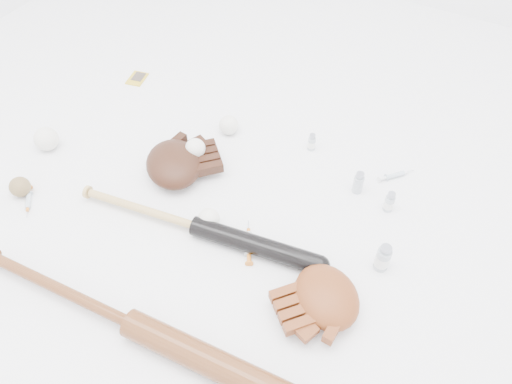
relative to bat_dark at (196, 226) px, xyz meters
The scene contains 19 objects.
bat_dark is the anchor object (origin of this frame).
bat_wood 0.34m from the bat_dark, 84.58° to the right, with size 0.99×0.07×0.07m, color brown, non-canonical shape.
glove_dark 0.25m from the bat_dark, 139.60° to the left, with size 0.25×0.25×0.09m, color black, non-canonical shape.
glove_tan 0.43m from the bat_dark, ahead, with size 0.24×0.24×0.09m, color brown, non-canonical shape.
trading_card 0.80m from the bat_dark, 140.55° to the left, with size 0.06×0.09×0.00m, color gold.
pedestal 0.28m from the bat_dark, 123.35° to the left, with size 0.07×0.07×0.04m, color white.
baseball_on_pedestal 0.29m from the bat_dark, 123.35° to the left, with size 0.07×0.07×0.07m, color white.
baseball_left 0.64m from the bat_dark, behind, with size 0.08×0.08×0.08m, color white.
baseball_upper 0.44m from the bat_dark, 108.70° to the left, with size 0.07×0.07×0.07m, color white.
baseball_mid 0.04m from the bat_dark, 63.07° to the left, with size 0.07×0.07×0.07m, color white.
baseball_aged 0.58m from the bat_dark, 166.03° to the right, with size 0.06×0.06×0.06m, color olive.
syringe_0 0.55m from the bat_dark, 163.14° to the right, with size 0.14×0.02×0.02m, color #ADBCC6, non-canonical shape.
syringe_1 0.16m from the bat_dark, 12.08° to the left, with size 0.17×0.03×0.02m, color #ADBCC6, non-canonical shape.
syringe_2 0.67m from the bat_dark, 48.54° to the left, with size 0.14×0.02×0.02m, color #ADBCC6, non-canonical shape.
vial_0 0.51m from the bat_dark, 73.13° to the left, with size 0.03×0.03×0.07m, color #ABB5BC.
vial_1 0.59m from the bat_dark, 37.61° to the left, with size 0.03×0.03×0.07m, color #ABB5BC.
vial_2 0.52m from the bat_dark, 47.18° to the left, with size 0.03×0.03×0.08m, color #ABB5BC.
vial_3 0.54m from the bat_dark, 16.16° to the left, with size 0.04×0.04×0.09m, color #ABB5BC.
vial_4 0.28m from the bat_dark, 135.35° to the left, with size 0.03×0.03×0.07m, color #ABB5BC.
Camera 1 is at (0.52, -0.79, 1.20)m, focal length 35.00 mm.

